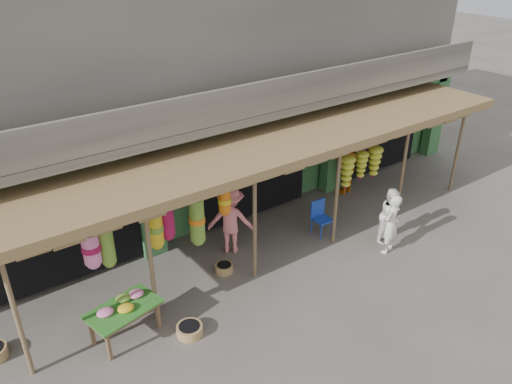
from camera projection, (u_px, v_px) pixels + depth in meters
ground at (298, 250)px, 12.62m from camera, size 80.00×80.00×0.00m
building at (195, 78)px, 14.56m from camera, size 16.40×6.80×7.00m
awning at (278, 147)px, 11.95m from camera, size 14.00×2.70×2.79m
flower_table at (123, 309)px, 9.67m from camera, size 1.53×1.09×0.83m
blue_chair at (320, 215)px, 13.13m from camera, size 0.46×0.47×0.94m
basket_mid at (190, 330)px, 9.96m from camera, size 0.58×0.58×0.20m
basket_right at (224, 268)px, 11.80m from camera, size 0.56×0.56×0.19m
person_front at (391, 224)px, 12.24m from camera, size 0.67×0.55×1.58m
person_right at (391, 215)px, 12.70m from camera, size 0.83×0.70×1.49m
person_vendor at (348, 168)px, 15.04m from camera, size 1.03×0.56×1.66m
person_shopper at (231, 220)px, 12.21m from camera, size 1.32×1.25×1.79m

